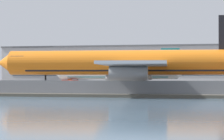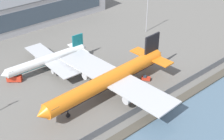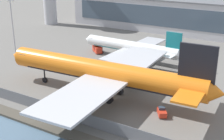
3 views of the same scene
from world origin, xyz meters
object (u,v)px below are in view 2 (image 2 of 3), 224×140
at_px(passenger_jet_white_teal, 48,60).
at_px(apron_light_mast_apron_west, 147,11).
at_px(ops_van, 14,78).
at_px(baggage_tug, 146,78).
at_px(cargo_jet_orange, 111,79).

height_order(passenger_jet_white_teal, apron_light_mast_apron_west, apron_light_mast_apron_west).
relative_size(ops_van, apron_light_mast_apron_west, 0.29).
distance_m(baggage_tug, apron_light_mast_apron_west, 44.43).
distance_m(passenger_jet_white_teal, baggage_tug, 37.56).
distance_m(passenger_jet_white_teal, apron_light_mast_apron_west, 54.25).
bearing_deg(cargo_jet_orange, apron_light_mast_apron_west, 31.03).
relative_size(baggage_tug, apron_light_mast_apron_west, 0.19).
bearing_deg(apron_light_mast_apron_west, baggage_tug, -136.30).
bearing_deg(cargo_jet_orange, baggage_tug, -7.34).
height_order(cargo_jet_orange, passenger_jet_white_teal, cargo_jet_orange).
bearing_deg(ops_van, cargo_jet_orange, -53.28).
distance_m(ops_van, apron_light_mast_apron_west, 68.57).
height_order(cargo_jet_orange, ops_van, cargo_jet_orange).
bearing_deg(cargo_jet_orange, passenger_jet_white_teal, 104.72).
relative_size(cargo_jet_orange, passenger_jet_white_teal, 1.52).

